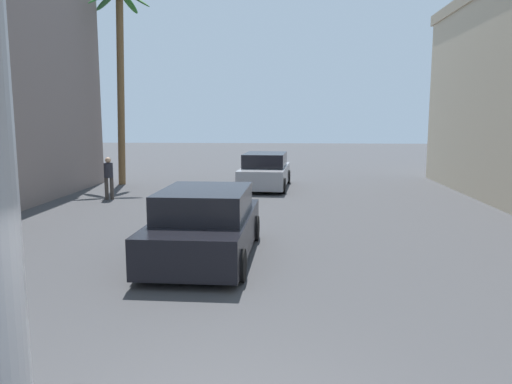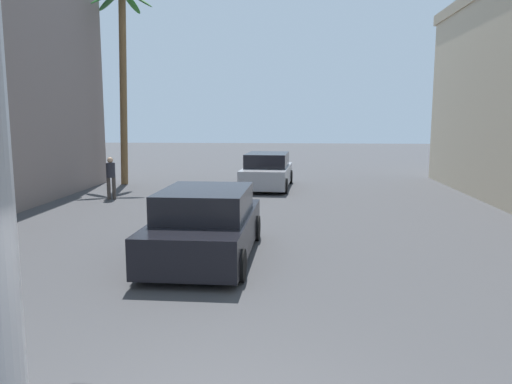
{
  "view_description": "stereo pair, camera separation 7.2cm",
  "coord_description": "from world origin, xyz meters",
  "px_view_note": "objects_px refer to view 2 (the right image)",
  "views": [
    {
      "loc": [
        0.62,
        -4.24,
        3.13
      ],
      "look_at": [
        0.0,
        5.29,
        1.7
      ],
      "focal_mm": 35.0,
      "sensor_mm": 36.0,
      "label": 1
    },
    {
      "loc": [
        0.69,
        -4.23,
        3.13
      ],
      "look_at": [
        0.0,
        5.29,
        1.7
      ],
      "focal_mm": 35.0,
      "sensor_mm": 36.0,
      "label": 2
    }
  ],
  "objects_px": {
    "palm_tree_far_left": "(123,66)",
    "car_lead": "(206,225)",
    "car_far": "(267,171)",
    "pedestrian_far_left": "(111,175)"
  },
  "relations": [
    {
      "from": "car_far",
      "to": "palm_tree_far_left",
      "type": "xyz_separation_m",
      "value": [
        -6.67,
        0.74,
        4.71
      ]
    },
    {
      "from": "car_lead",
      "to": "pedestrian_far_left",
      "type": "relative_size",
      "value": 2.88
    },
    {
      "from": "car_lead",
      "to": "pedestrian_far_left",
      "type": "xyz_separation_m",
      "value": [
        -5.01,
        7.68,
        0.22
      ]
    },
    {
      "from": "palm_tree_far_left",
      "to": "pedestrian_far_left",
      "type": "relative_size",
      "value": 5.43
    },
    {
      "from": "palm_tree_far_left",
      "to": "pedestrian_far_left",
      "type": "xyz_separation_m",
      "value": [
        0.85,
        -4.35,
        -4.5
      ]
    },
    {
      "from": "car_far",
      "to": "car_lead",
      "type": "bearing_deg",
      "value": -94.14
    },
    {
      "from": "palm_tree_far_left",
      "to": "car_lead",
      "type": "bearing_deg",
      "value": -64.05
    },
    {
      "from": "car_lead",
      "to": "pedestrian_far_left",
      "type": "height_order",
      "value": "pedestrian_far_left"
    },
    {
      "from": "car_lead",
      "to": "car_far",
      "type": "bearing_deg",
      "value": 85.86
    },
    {
      "from": "car_far",
      "to": "palm_tree_far_left",
      "type": "relative_size",
      "value": 0.53
    }
  ]
}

